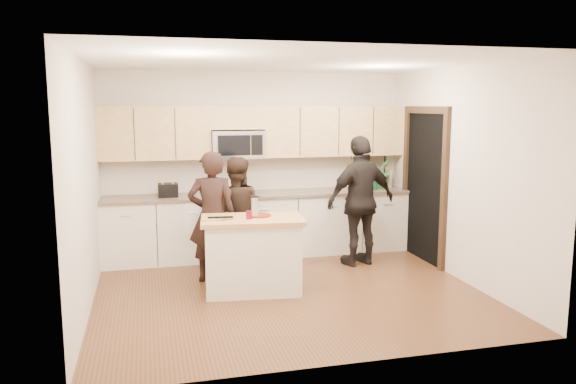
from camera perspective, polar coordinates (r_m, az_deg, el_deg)
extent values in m
plane|color=brown|center=(6.86, 0.02, -10.01)|extent=(4.50, 4.50, 0.00)
cube|color=beige|center=(8.49, -3.28, 2.96)|extent=(4.50, 0.02, 2.70)
cube|color=beige|center=(4.66, 6.04, -1.89)|extent=(4.50, 0.02, 2.70)
cube|color=beige|center=(6.39, -19.94, 0.53)|extent=(0.02, 4.00, 2.70)
cube|color=beige|center=(7.42, 17.12, 1.74)|extent=(0.02, 4.00, 2.70)
cube|color=white|center=(6.51, 0.02, 13.10)|extent=(4.50, 4.00, 0.02)
cube|color=silver|center=(8.33, -2.82, -3.42)|extent=(4.50, 0.62, 0.90)
cube|color=#76624F|center=(8.24, -2.83, -0.24)|extent=(4.50, 0.66, 0.04)
cube|color=#D9B86F|center=(8.14, -13.39, 5.84)|extent=(1.55, 0.33, 0.75)
cube|color=#D9B86F|center=(8.59, 4.60, 6.19)|extent=(2.17, 0.33, 0.75)
cube|color=#D9B86F|center=(8.23, -5.24, 7.53)|extent=(0.78, 0.33, 0.33)
cube|color=silver|center=(8.22, -5.16, 4.84)|extent=(0.76, 0.40, 0.40)
cube|color=black|center=(8.00, -5.50, 4.73)|extent=(0.47, 0.01, 0.29)
cube|color=black|center=(8.06, -3.17, 4.79)|extent=(0.17, 0.01, 0.29)
cube|color=black|center=(8.23, 13.73, 0.43)|extent=(0.02, 1.05, 2.10)
cube|color=black|center=(7.73, 15.59, -0.18)|extent=(0.06, 0.10, 2.10)
cube|color=black|center=(8.73, 11.87, 0.96)|extent=(0.06, 0.10, 2.10)
cube|color=black|center=(8.14, 13.90, 8.11)|extent=(0.06, 1.25, 0.10)
cube|color=black|center=(9.05, 8.97, 2.78)|extent=(0.30, 0.03, 0.38)
cube|color=tan|center=(9.04, 9.01, 2.77)|extent=(0.24, 0.00, 0.32)
cube|color=white|center=(7.85, -9.21, -2.43)|extent=(0.34, 0.01, 0.48)
cube|color=white|center=(8.09, -9.43, -0.40)|extent=(0.34, 0.60, 0.01)
cube|color=silver|center=(6.74, -3.61, -6.58)|extent=(1.17, 0.77, 0.85)
cube|color=#B47E4B|center=(6.64, -3.65, -2.83)|extent=(1.27, 0.83, 0.05)
cylinder|color=maroon|center=(6.73, -3.01, -2.37)|extent=(0.30, 0.30, 0.02)
cube|color=silver|center=(6.64, -3.43, -1.49)|extent=(0.08, 0.06, 0.22)
cube|color=black|center=(6.62, -3.44, -0.47)|extent=(0.09, 0.06, 0.02)
cylinder|color=maroon|center=(6.55, -3.99, -2.34)|extent=(0.07, 0.07, 0.09)
cube|color=#B47E4B|center=(6.55, -7.72, -2.75)|extent=(0.25, 0.23, 0.02)
cube|color=black|center=(6.55, -6.88, -2.56)|extent=(0.30, 0.06, 0.02)
cube|color=silver|center=(6.51, -7.00, -2.70)|extent=(0.19, 0.05, 0.01)
cube|color=black|center=(8.06, -12.10, 0.19)|extent=(0.27, 0.23, 0.19)
cube|color=silver|center=(8.04, -12.62, 0.84)|extent=(0.03, 0.17, 0.00)
cube|color=silver|center=(8.05, -11.62, 0.88)|extent=(0.03, 0.17, 0.00)
cylinder|color=black|center=(8.61, 6.96, 1.32)|extent=(0.08, 0.08, 0.32)
cylinder|color=#37160A|center=(8.78, 7.95, 1.43)|extent=(0.08, 0.08, 0.32)
cylinder|color=#9D937B|center=(8.67, 8.08, 1.38)|extent=(0.06, 0.06, 0.33)
cylinder|color=black|center=(8.82, 8.76, 1.69)|extent=(0.07, 0.07, 0.39)
cylinder|color=#9D937B|center=(8.96, 10.31, 1.54)|extent=(0.08, 0.08, 0.32)
cylinder|color=black|center=(8.61, 8.88, 1.47)|extent=(0.07, 0.07, 0.38)
imported|color=#2D7233|center=(8.82, 9.65, 2.08)|extent=(0.36, 0.33, 0.52)
imported|color=black|center=(7.12, -7.72, -2.48)|extent=(0.64, 0.46, 1.66)
imported|color=black|center=(7.65, -5.35, -2.15)|extent=(0.84, 0.70, 1.53)
imported|color=black|center=(7.83, 7.42, -0.90)|extent=(1.13, 0.68, 1.81)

